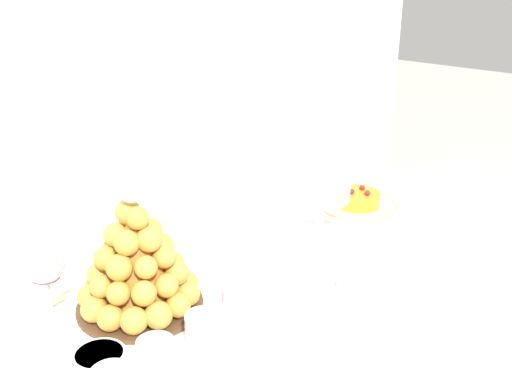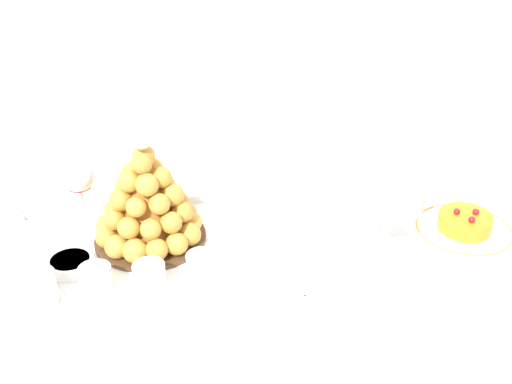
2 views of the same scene
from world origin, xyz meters
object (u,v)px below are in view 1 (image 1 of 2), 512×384
Objects in this scene: dessert_cup_mid_left at (156,356)px; macaron_goblet at (321,163)px; wine_glass at (45,268)px; croquembouche at (137,264)px; dessert_cup_right at (270,278)px; fruit_tart_plate at (359,202)px; dessert_cup_mid_right at (238,302)px; serving_tray at (163,321)px; dessert_cup_centre at (203,330)px; creme_brulee_ramekin at (100,359)px.

macaron_goblet reaches higher than dessert_cup_mid_left.
wine_glass is (-0.61, 0.15, -0.04)m from macaron_goblet.
dessert_cup_mid_left is 0.60m from macaron_goblet.
dessert_cup_right is at bearing -37.09° from croquembouche.
dessert_cup_right is (0.19, -0.15, -0.07)m from croquembouche.
croquembouche reaches higher than fruit_tart_plate.
dessert_cup_mid_right is 0.36× the size of wine_glass.
wine_glass reaches higher than fruit_tart_plate.
dessert_cup_mid_right is 0.11m from dessert_cup_right.
dessert_cup_mid_left is (-0.10, -0.09, 0.03)m from serving_tray.
dessert_cup_right is (0.11, 0.01, -0.00)m from dessert_cup_mid_right.
dessert_cup_centre is 0.37× the size of wine_glass.
macaron_goblet is (0.39, 0.08, 0.13)m from dessert_cup_mid_right.
creme_brulee_ramekin is at bearing 179.99° from macaron_goblet.
macaron_goblet is at bearing 176.74° from fruit_tart_plate.
dessert_cup_mid_left is at bearing -124.80° from croquembouche.
serving_tray is at bearing 178.23° from macaron_goblet.
fruit_tart_plate reaches higher than creme_brulee_ramekin.
dessert_cup_right is (0.20, -0.09, 0.03)m from serving_tray.
creme_brulee_ramekin is at bearing -174.33° from serving_tray.
fruit_tart_plate is (0.46, 0.06, -0.02)m from dessert_cup_right.
dessert_cup_mid_right is (0.09, -0.15, -0.06)m from croquembouche.
macaron_goblet reaches higher than dessert_cup_centre.
serving_tray is 0.22m from wine_glass.
creme_brulee_ramekin is 0.81m from fruit_tart_plate.
serving_tray is at bearing 177.84° from fruit_tart_plate.
macaron_goblet reaches higher than creme_brulee_ramekin.
macaron_goblet is 1.27× the size of fruit_tart_plate.
serving_tray is 0.15m from creme_brulee_ramekin.
wine_glass is at bearing 133.71° from serving_tray.
serving_tray is at bearing 156.32° from dessert_cup_right.
dessert_cup_right is 0.41m from wine_glass.
dessert_cup_mid_right is 0.57m from fruit_tart_plate.
dessert_cup_mid_left is at bearing -172.85° from macaron_goblet.
fruit_tart_plate is at bearing -0.71° from creme_brulee_ramekin.
serving_tray is at bearing 134.56° from dessert_cup_mid_right.
wine_glass reaches higher than dessert_cup_mid_left.
dessert_cup_mid_left is 0.30m from dessert_cup_right.
wine_glass reaches higher than dessert_cup_right.
wine_glass is at bearing 150.61° from croquembouche.
fruit_tart_plate is (0.66, -0.02, 0.01)m from serving_tray.
creme_brulee_ramekin is 0.31× the size of macaron_goblet.
dessert_cup_right is at bearing -23.68° from serving_tray.
wine_glass is at bearing 82.18° from creme_brulee_ramekin.
serving_tray is at bearing 87.92° from dessert_cup_centre.
dessert_cup_mid_left is (-0.10, -0.15, -0.07)m from croquembouche.
croquembouche is 1.19× the size of fruit_tart_plate.
creme_brulee_ramekin is 0.51× the size of wine_glass.
serving_tray is 0.66m from fruit_tart_plate.
dessert_cup_right reaches higher than creme_brulee_ramekin.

